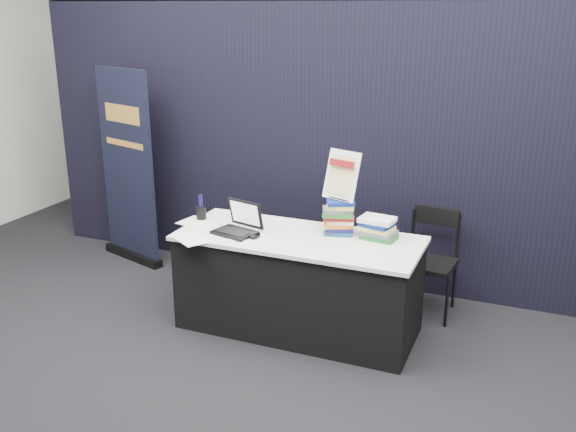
{
  "coord_description": "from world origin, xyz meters",
  "views": [
    {
      "loc": [
        1.62,
        -3.56,
        2.37
      ],
      "look_at": [
        -0.08,
        0.55,
        0.9
      ],
      "focal_mm": 40.0,
      "sensor_mm": 36.0,
      "label": 1
    }
  ],
  "objects_px": {
    "book_stack_tall": "(339,217)",
    "info_sign": "(342,176)",
    "laptop": "(237,225)",
    "display_table": "(298,283)",
    "pullup_banner": "(128,178)",
    "book_stack_short": "(378,228)",
    "stacking_chair": "(431,257)"
  },
  "relations": [
    {
      "from": "display_table",
      "to": "pullup_banner",
      "type": "height_order",
      "value": "pullup_banner"
    },
    {
      "from": "info_sign",
      "to": "pullup_banner",
      "type": "height_order",
      "value": "pullup_banner"
    },
    {
      "from": "display_table",
      "to": "laptop",
      "type": "xyz_separation_m",
      "value": [
        -0.46,
        -0.09,
        0.43
      ]
    },
    {
      "from": "book_stack_short",
      "to": "pullup_banner",
      "type": "distance_m",
      "value": 2.62
    },
    {
      "from": "info_sign",
      "to": "stacking_chair",
      "type": "xyz_separation_m",
      "value": [
        0.61,
        0.46,
        -0.72
      ]
    },
    {
      "from": "stacking_chair",
      "to": "book_stack_short",
      "type": "bearing_deg",
      "value": -115.83
    },
    {
      "from": "display_table",
      "to": "info_sign",
      "type": "relative_size",
      "value": 4.82
    },
    {
      "from": "book_stack_short",
      "to": "pullup_banner",
      "type": "height_order",
      "value": "pullup_banner"
    },
    {
      "from": "laptop",
      "to": "book_stack_short",
      "type": "bearing_deg",
      "value": 29.35
    },
    {
      "from": "laptop",
      "to": "info_sign",
      "type": "relative_size",
      "value": 0.94
    },
    {
      "from": "display_table",
      "to": "pullup_banner",
      "type": "distance_m",
      "value": 2.18
    },
    {
      "from": "display_table",
      "to": "info_sign",
      "type": "bearing_deg",
      "value": 40.3
    },
    {
      "from": "pullup_banner",
      "to": "stacking_chair",
      "type": "relative_size",
      "value": 2.18
    },
    {
      "from": "book_stack_short",
      "to": "stacking_chair",
      "type": "relative_size",
      "value": 0.3
    },
    {
      "from": "book_stack_short",
      "to": "info_sign",
      "type": "bearing_deg",
      "value": 173.53
    },
    {
      "from": "laptop",
      "to": "info_sign",
      "type": "bearing_deg",
      "value": 37.48
    },
    {
      "from": "book_stack_short",
      "to": "info_sign",
      "type": "height_order",
      "value": "info_sign"
    },
    {
      "from": "book_stack_tall",
      "to": "pullup_banner",
      "type": "xyz_separation_m",
      "value": [
        -2.27,
        0.53,
        -0.06
      ]
    },
    {
      "from": "laptop",
      "to": "stacking_chair",
      "type": "xyz_separation_m",
      "value": [
        1.32,
        0.77,
        -0.34
      ]
    },
    {
      "from": "laptop",
      "to": "info_sign",
      "type": "distance_m",
      "value": 0.86
    },
    {
      "from": "laptop",
      "to": "book_stack_short",
      "type": "relative_size",
      "value": 1.4
    },
    {
      "from": "display_table",
      "to": "stacking_chair",
      "type": "height_order",
      "value": "stacking_chair"
    },
    {
      "from": "display_table",
      "to": "laptop",
      "type": "bearing_deg",
      "value": -168.84
    },
    {
      "from": "display_table",
      "to": "pullup_banner",
      "type": "xyz_separation_m",
      "value": [
        -2.02,
        0.72,
        0.44
      ]
    },
    {
      "from": "book_stack_short",
      "to": "info_sign",
      "type": "distance_m",
      "value": 0.46
    },
    {
      "from": "book_stack_tall",
      "to": "info_sign",
      "type": "distance_m",
      "value": 0.31
    },
    {
      "from": "laptop",
      "to": "book_stack_tall",
      "type": "relative_size",
      "value": 1.37
    },
    {
      "from": "book_stack_short",
      "to": "book_stack_tall",
      "type": "bearing_deg",
      "value": 179.41
    },
    {
      "from": "info_sign",
      "to": "pullup_banner",
      "type": "bearing_deg",
      "value": -173.83
    },
    {
      "from": "info_sign",
      "to": "stacking_chair",
      "type": "bearing_deg",
      "value": 55.98
    },
    {
      "from": "book_stack_tall",
      "to": "info_sign",
      "type": "relative_size",
      "value": 0.68
    },
    {
      "from": "laptop",
      "to": "stacking_chair",
      "type": "distance_m",
      "value": 1.56
    }
  ]
}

